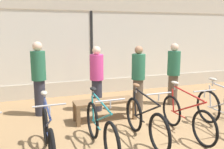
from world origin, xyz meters
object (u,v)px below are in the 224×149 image
at_px(bicycle_center_left, 101,129).
at_px(customer_near_bench, 173,73).
at_px(bicycle_left, 48,135).
at_px(display_bench, 105,104).
at_px(bicycle_center_right, 186,116).
at_px(customer_near_rack, 39,77).
at_px(customer_mid_floor, 138,77).
at_px(customer_by_window, 97,77).
at_px(bicycle_center, 145,121).

relative_size(bicycle_center_left, customer_near_bench, 1.06).
xyz_separation_m(bicycle_left, display_bench, (1.39, 1.26, 0.01)).
distance_m(bicycle_left, customer_near_bench, 3.99).
relative_size(bicycle_left, customer_near_bench, 1.02).
relative_size(bicycle_center_right, display_bench, 1.22).
height_order(customer_near_rack, customer_near_bench, customer_near_rack).
bearing_deg(customer_near_rack, bicycle_center_left, -69.21).
relative_size(bicycle_left, display_bench, 1.22).
distance_m(bicycle_left, display_bench, 1.87).
distance_m(bicycle_center_right, customer_mid_floor, 1.79).
xyz_separation_m(bicycle_left, bicycle_center_left, (0.86, -0.09, 0.02)).
bearing_deg(customer_near_rack, customer_near_bench, -5.33).
distance_m(bicycle_left, bicycle_center_right, 2.62).
height_order(bicycle_center_left, customer_near_rack, customer_near_rack).
height_order(bicycle_center_right, display_bench, bicycle_center_right).
xyz_separation_m(bicycle_left, customer_near_rack, (0.02, 2.12, 0.56)).
height_order(bicycle_left, bicycle_center_left, bicycle_center_left).
relative_size(bicycle_left, customer_by_window, 1.04).
height_order(bicycle_center_left, bicycle_center, bicycle_center_left).
bearing_deg(customer_by_window, bicycle_center_left, -104.78).
bearing_deg(customer_near_bench, bicycle_center, -134.61).
bearing_deg(bicycle_center_left, customer_near_rack, 110.79).
distance_m(bicycle_center_left, bicycle_center, 0.89).
xyz_separation_m(display_bench, customer_by_window, (0.02, 0.72, 0.48)).
bearing_deg(customer_by_window, bicycle_center_right, -59.04).
bearing_deg(customer_near_bench, bicycle_center_right, -116.23).
height_order(customer_near_rack, customer_by_window, customer_near_rack).
bearing_deg(customer_near_bench, customer_near_rack, 174.67).
relative_size(bicycle_left, customer_mid_floor, 1.04).
bearing_deg(customer_mid_floor, bicycle_center_right, -82.81).
bearing_deg(bicycle_center_left, customer_by_window, 75.22).
distance_m(bicycle_center_right, customer_near_bench, 2.11).
xyz_separation_m(bicycle_center_left, bicycle_center_right, (1.76, 0.05, -0.01)).
bearing_deg(bicycle_center_right, customer_mid_floor, 97.19).
height_order(customer_by_window, customer_near_bench, customer_near_bench).
bearing_deg(customer_near_rack, bicycle_center_right, -39.75).
height_order(display_bench, customer_near_rack, customer_near_rack).
xyz_separation_m(customer_near_rack, customer_near_bench, (3.50, -0.33, -0.05)).
relative_size(bicycle_center_left, customer_mid_floor, 1.08).
xyz_separation_m(customer_by_window, customer_near_bench, (2.12, -0.19, 0.02)).
xyz_separation_m(bicycle_left, customer_by_window, (1.41, 1.98, 0.49)).
bearing_deg(customer_near_bench, customer_by_window, 174.92).
bearing_deg(customer_near_bench, customer_mid_floor, -173.56).
distance_m(customer_near_rack, customer_by_window, 1.39).
bearing_deg(display_bench, customer_near_rack, 147.80).
bearing_deg(bicycle_center_right, bicycle_center, 178.11).
bearing_deg(bicycle_center, bicycle_center_right, -1.89).
bearing_deg(bicycle_left, bicycle_center_left, -6.01).
bearing_deg(customer_mid_floor, customer_near_rack, 169.24).
bearing_deg(bicycle_left, customer_mid_floor, 34.69).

